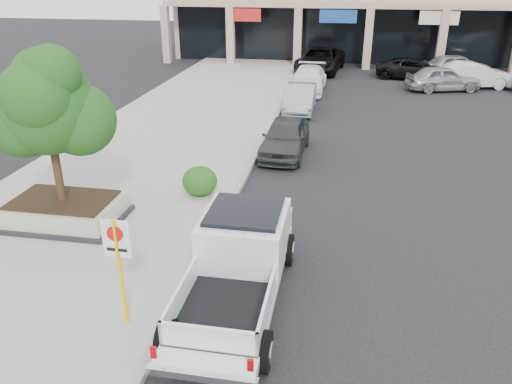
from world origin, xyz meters
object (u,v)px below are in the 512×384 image
Objects in this scene: curb_car_c at (308,79)px; curb_car_d at (320,60)px; curb_car_b at (300,98)px; planter_tree at (54,106)px; pickup_truck at (236,268)px; lot_car_d at (415,69)px; planter at (64,210)px; lot_car_e at (456,66)px; lot_car_b at (473,75)px; no_parking_sign at (119,258)px; curb_car_a at (285,137)px; lot_car_a at (443,78)px.

curb_car_d is (0.31, 6.19, 0.13)m from curb_car_c.
curb_car_c is at bearing 89.49° from curb_car_b.
curb_car_d is at bearing 88.10° from curb_car_c.
pickup_truck is (5.34, -2.78, -2.54)m from planter_tree.
curb_car_c is 8.20m from lot_car_d.
planter is 0.71× the size of lot_car_e.
lot_car_b is (9.75, 2.74, 0.06)m from curb_car_c.
lot_car_e is at bearing 71.16° from pickup_truck.
curb_car_c is (5.16, 17.97, -2.71)m from planter_tree.
lot_car_b is at bearing 64.93° from no_parking_sign.
curb_car_c is (-0.19, 20.75, -0.17)m from pickup_truck.
no_parking_sign is 30.13m from lot_car_e.
curb_car_a is 0.95× the size of lot_car_a.
curb_car_a is at bearing 132.47° from lot_car_a.
curb_car_a is 11.10m from curb_car_c.
lot_car_b is at bearing 67.89° from pickup_truck.
lot_car_b reaches higher than lot_car_e.
curb_car_c is (-0.04, 11.10, 0.01)m from curb_car_a.
curb_car_b is (-0.04, 6.55, -0.03)m from curb_car_a.
pickup_truck is at bearing 145.14° from lot_car_a.
lot_car_b is (1.91, 1.14, 0.03)m from lot_car_a.
curb_car_d is at bearing 57.21° from lot_car_b.
pickup_truck reaches higher than curb_car_b.
curb_car_c is 0.81× the size of curb_car_d.
planter is 28.23m from lot_car_e.
lot_car_b is 1.04× the size of lot_car_e.
curb_car_d is 1.40× the size of lot_car_a.
curb_car_b is at bearing 84.10° from no_parking_sign.
curb_car_d is at bearing 87.84° from curb_car_b.
planter_tree is at bearing -125.36° from curb_car_a.
lot_car_e reaches higher than lot_car_d.
no_parking_sign reaches higher than lot_car_d.
lot_car_d is (6.54, 15.99, -0.02)m from curb_car_a.
lot_car_b is at bearing 36.31° from curb_car_b.
planter is 0.69× the size of lot_car_b.
planter is 18.88m from curb_car_c.
no_parking_sign is 22.06m from curb_car_c.
planter_tree reaches higher than planter.
curb_car_a is at bearing 90.94° from pickup_truck.
lot_car_e reaches higher than curb_car_a.
lot_car_e is at bearing 63.22° from curb_car_a.
lot_car_e is at bearing 58.85° from planter_tree.
pickup_truck is at bearing 145.55° from lot_car_e.
lot_car_e reaches higher than curb_car_c.
lot_car_a is at bearing 60.15° from curb_car_a.
lot_car_e is (14.64, 24.14, 0.29)m from planter.
curb_car_b is 10.75m from curb_car_d.
curb_car_c is 10.13m from lot_car_b.
curb_car_a is 17.30m from curb_car_d.
curb_car_d is (0.28, 17.29, 0.14)m from curb_car_a.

